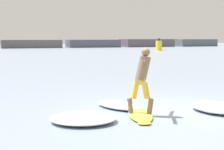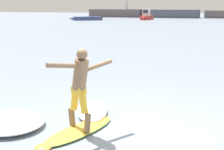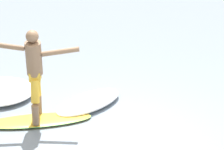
{
  "view_description": "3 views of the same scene",
  "coord_description": "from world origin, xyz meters",
  "views": [
    {
      "loc": [
        -5.5,
        -9.1,
        2.03
      ],
      "look_at": [
        -1.47,
        0.51,
        0.97
      ],
      "focal_mm": 60.0,
      "sensor_mm": 36.0,
      "label": 1
    },
    {
      "loc": [
        1.11,
        -6.28,
        2.58
      ],
      "look_at": [
        -0.93,
        1.21,
        0.84
      ],
      "focal_mm": 50.0,
      "sensor_mm": 36.0,
      "label": 2
    },
    {
      "loc": [
        6.89,
        -4.21,
        4.11
      ],
      "look_at": [
        -1.1,
        0.99,
        0.61
      ],
      "focal_mm": 85.0,
      "sensor_mm": 36.0,
      "label": 3
    }
  ],
  "objects": [
    {
      "name": "small_boat_offshore",
      "position": [
        -17.91,
        46.39,
        0.34
      ],
      "size": [
        5.73,
        4.28,
        0.61
      ],
      "color": "#354676",
      "rests_on": "ground"
    },
    {
      "name": "wave_foam_at_nose",
      "position": [
        -2.74,
        -0.71,
        0.1
      ],
      "size": [
        2.07,
        2.01,
        0.2
      ],
      "color": "white",
      "rests_on": "ground"
    },
    {
      "name": "fishing_boat_near_jetty",
      "position": [
        -8.12,
        51.88,
        0.61
      ],
      "size": [
        1.86,
        6.02,
        2.85
      ],
      "color": "red",
      "rests_on": "ground"
    },
    {
      "name": "surfer",
      "position": [
        -1.1,
        -0.62,
        1.07
      ],
      "size": [
        0.9,
        1.4,
        1.69
      ],
      "color": "brown",
      "rests_on": "surfboard"
    },
    {
      "name": "wave_foam_at_tail",
      "position": [
        1.01,
        -0.91,
        0.12
      ],
      "size": [
        1.15,
        1.69,
        0.24
      ],
      "color": "white",
      "rests_on": "ground"
    },
    {
      "name": "wave_foam_beside",
      "position": [
        -1.26,
        0.56,
        0.09
      ],
      "size": [
        1.21,
        1.79,
        0.19
      ],
      "color": "white",
      "rests_on": "ground"
    },
    {
      "name": "surfboard",
      "position": [
        -1.16,
        -0.62,
        0.04
      ],
      "size": [
        1.28,
        2.15,
        0.21
      ],
      "color": "yellow",
      "rests_on": "ground"
    },
    {
      "name": "ground_plane",
      "position": [
        0.0,
        0.0,
        0.0
      ],
      "size": [
        200.0,
        200.0,
        0.0
      ],
      "primitive_type": "plane",
      "color": "gray"
    }
  ]
}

